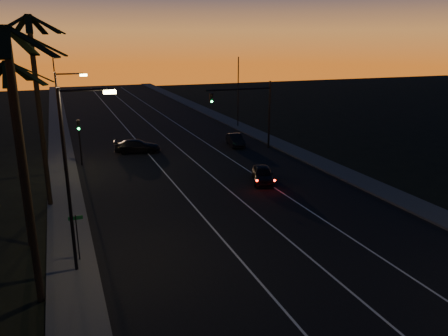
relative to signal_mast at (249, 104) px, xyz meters
name	(u,v)px	position (x,y,z in m)	size (l,w,h in m)	color
road	(217,186)	(-7.14, -9.99, -4.78)	(20.00, 170.00, 0.01)	black
sidewalk_left	(66,203)	(-18.34, -9.99, -4.70)	(2.40, 170.00, 0.16)	#3D3D3A
sidewalk_right	(337,170)	(4.06, -9.99, -4.70)	(2.40, 170.00, 0.16)	#3D3D3A
lane_stripe_left	(180,190)	(-10.14, -9.99, -4.76)	(0.12, 160.00, 0.01)	silver
lane_stripe_mid	(223,185)	(-6.64, -9.99, -4.76)	(0.12, 160.00, 0.01)	silver
lane_stripe_right	(263,180)	(-3.14, -9.99, -4.76)	(0.12, 160.00, 0.01)	silver
palm_near	(20,143)	(-19.74, -21.99, 2.29)	(4.25, 4.16, 11.53)	black
palm_mid	(17,135)	(-20.34, -15.99, 1.47)	(4.25, 4.16, 10.03)	black
palm_far	(37,95)	(-19.34, -9.99, 2.83)	(4.25, 4.16, 12.53)	black
streetlight_left_near	(73,168)	(-17.84, -19.99, 0.54)	(2.55, 0.26, 9.00)	black
streetlight_left_far	(63,114)	(-17.82, -1.99, 0.28)	(2.55, 0.26, 8.50)	black
street_sign	(77,233)	(-17.94, -18.99, -3.13)	(0.70, 0.06, 2.60)	black
signal_mast	(249,104)	(0.00, 0.00, 0.00)	(7.10, 0.41, 7.00)	black
signal_post	(79,134)	(-16.64, -0.01, -1.89)	(0.28, 0.37, 4.20)	black
far_pole_left	(57,97)	(-18.14, 15.01, -0.28)	(0.14, 0.14, 9.00)	black
far_pole_right	(238,93)	(3.86, 12.01, -0.28)	(0.14, 0.14, 9.00)	black
lead_car	(263,174)	(-3.37, -10.42, -4.11)	(2.92, 4.59, 1.33)	black
right_car	(235,140)	(-0.59, 2.11, -4.13)	(1.94, 4.04, 1.28)	black
cross_car	(137,146)	(-11.02, 2.88, -4.10)	(4.90, 2.86, 1.34)	black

